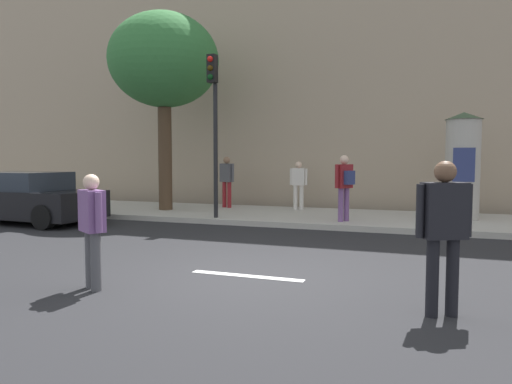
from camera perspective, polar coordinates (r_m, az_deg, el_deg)
The scene contains 13 objects.
ground_plane at distance 7.25m, azimuth -1.13°, elevation -10.20°, with size 80.00×80.00×0.00m, color #232326.
sidewalk_curb at distance 13.90m, azimuth 9.32°, elevation -3.12°, with size 36.00×4.00×0.15m, color #B2ADA3.
lane_markings at distance 7.25m, azimuth -1.13°, elevation -10.17°, with size 25.80×0.16×0.01m.
building_backdrop at distance 19.16m, azimuth 12.39°, elevation 15.93°, with size 36.00×5.00×11.56m, color tan.
traffic_light at distance 13.11m, azimuth -5.18°, elevation 9.96°, with size 0.24×0.45×4.47m.
poster_column at distance 13.94m, azimuth 23.88°, elevation 3.00°, with size 0.99×0.99×2.91m.
street_tree at distance 15.79m, azimuth -11.17°, elevation 15.30°, with size 3.51×3.51×6.30m.
pedestrian_in_light_jacket at distance 6.75m, azimuth -19.34°, elevation -3.53°, with size 0.53×0.43×1.58m.
pedestrian_with_bag at distance 5.66m, azimuth 21.92°, elevation -3.69°, with size 0.60×0.43×1.76m.
pedestrian_tallest at distance 15.91m, azimuth -3.58°, elevation 1.77°, with size 0.60×0.36×1.73m.
pedestrian_with_backpack at distance 12.48m, azimuth 10.74°, elevation 1.22°, with size 0.51×0.53×1.74m.
pedestrian_in_dark_shirt at distance 15.31m, azimuth 5.20°, elevation 1.25°, with size 0.58×0.28×1.57m.
parked_car_red at distance 14.68m, azimuth -26.21°, elevation -0.67°, with size 4.33×2.09×1.43m.
Camera 1 is at (2.53, -6.56, 1.77)m, focal length 32.81 mm.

